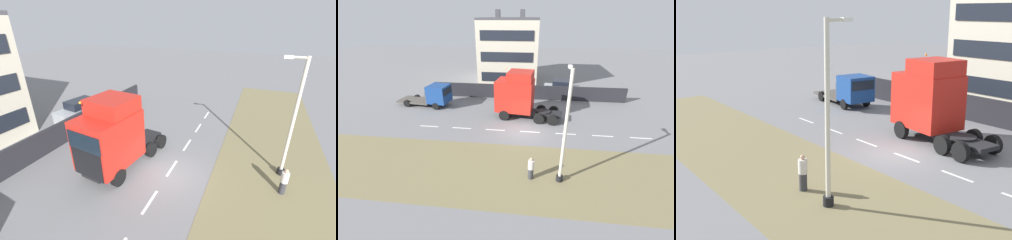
% 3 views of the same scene
% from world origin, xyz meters
% --- Properties ---
extents(ground_plane, '(120.00, 120.00, 0.00)m').
position_xyz_m(ground_plane, '(0.00, 0.00, 0.00)').
color(ground_plane, slate).
rests_on(ground_plane, ground).
extents(grass_verge, '(7.00, 44.00, 0.01)m').
position_xyz_m(grass_verge, '(-6.00, 0.00, 0.01)').
color(grass_verge, olive).
rests_on(grass_verge, ground).
extents(lane_markings, '(0.16, 21.00, 0.00)m').
position_xyz_m(lane_markings, '(0.00, -0.70, 0.00)').
color(lane_markings, white).
rests_on(lane_markings, ground).
extents(boundary_wall, '(0.25, 24.00, 1.77)m').
position_xyz_m(boundary_wall, '(9.00, 0.00, 0.88)').
color(boundary_wall, '#232328').
rests_on(boundary_wall, ground).
extents(building_block, '(10.57, 8.36, 10.50)m').
position_xyz_m(building_block, '(17.85, 2.94, 4.71)').
color(building_block, beige).
rests_on(building_block, ground).
extents(lorry_cab, '(3.38, 6.83, 4.91)m').
position_xyz_m(lorry_cab, '(3.32, 0.73, 2.39)').
color(lorry_cab, black).
rests_on(lorry_cab, ground).
extents(flatbed_truck, '(2.91, 6.37, 2.52)m').
position_xyz_m(flatbed_truck, '(5.22, 10.35, 1.34)').
color(flatbed_truck, navy).
rests_on(flatbed_truck, ground).
extents(parked_car, '(2.57, 4.75, 2.03)m').
position_xyz_m(parked_car, '(10.79, -4.52, 0.99)').
color(parked_car, '#9EA3A8').
rests_on(parked_car, ground).
extents(lamp_post, '(1.33, 0.43, 7.20)m').
position_xyz_m(lamp_post, '(-6.42, -2.73, 3.22)').
color(lamp_post, black).
rests_on(lamp_post, ground).
extents(pedestrian, '(0.39, 0.39, 1.60)m').
position_xyz_m(pedestrian, '(-6.46, -0.90, 0.78)').
color(pedestrian, '#333338').
rests_on(pedestrian, ground).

